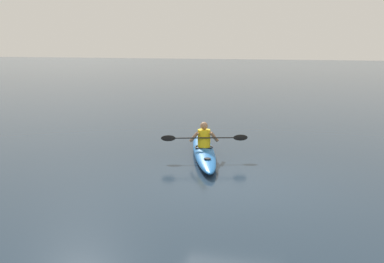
# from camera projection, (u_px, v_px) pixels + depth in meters

# --- Properties ---
(ground_plane) EXTENTS (160.00, 160.00, 0.00)m
(ground_plane) POSITION_uv_depth(u_px,v_px,m) (227.00, 184.00, 10.08)
(ground_plane) COLOR #1E2D3D
(kayak) EXTENTS (2.02, 4.46, 0.29)m
(kayak) POSITION_uv_depth(u_px,v_px,m) (204.00, 151.00, 12.57)
(kayak) COLOR #1959A5
(kayak) RESTS_ON ground
(kayaker) EXTENTS (2.27, 0.82, 0.70)m
(kayaker) POSITION_uv_depth(u_px,v_px,m) (204.00, 137.00, 12.39)
(kayaker) COLOR yellow
(kayaker) RESTS_ON kayak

